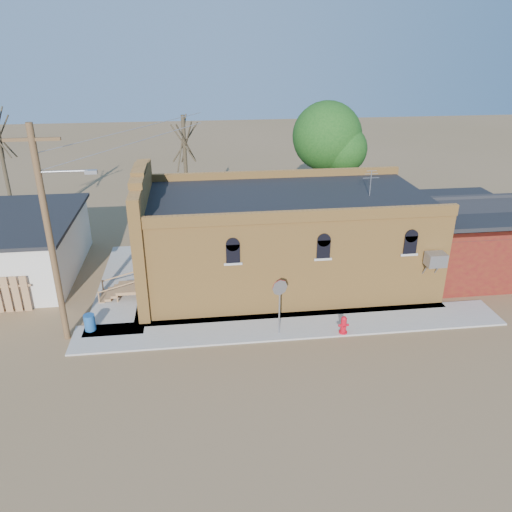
{
  "coord_description": "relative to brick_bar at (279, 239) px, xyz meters",
  "views": [
    {
      "loc": [
        -2.46,
        -17.69,
        11.82
      ],
      "look_at": [
        0.18,
        3.38,
        2.4
      ],
      "focal_mm": 35.0,
      "sensor_mm": 36.0,
      "label": 1
    }
  ],
  "objects": [
    {
      "name": "stop_sign",
      "position": [
        -0.85,
        -5.15,
        -0.3
      ],
      "size": [
        0.67,
        0.28,
        2.55
      ],
      "rotation": [
        0.0,
        0.0,
        -0.09
      ],
      "color": "gray",
      "rests_on": "sidewalk_south"
    },
    {
      "name": "tree_leafy",
      "position": [
        4.36,
        8.01,
        3.59
      ],
      "size": [
        4.4,
        4.4,
        8.15
      ],
      "color": "#4C402B",
      "rests_on": "ground"
    },
    {
      "name": "tree_bare_near",
      "position": [
        -4.64,
        7.51,
        3.62
      ],
      "size": [
        2.8,
        2.8,
        7.65
      ],
      "color": "#4C402B",
      "rests_on": "ground"
    },
    {
      "name": "red_shed",
      "position": [
        9.86,
        0.01,
        -0.07
      ],
      "size": [
        5.4,
        6.4,
        4.3
      ],
      "color": "#5E1012",
      "rests_on": "ground"
    },
    {
      "name": "ground",
      "position": [
        -1.64,
        -5.49,
        -2.34
      ],
      "size": [
        120.0,
        120.0,
        0.0
      ],
      "primitive_type": "plane",
      "color": "brown",
      "rests_on": "ground"
    },
    {
      "name": "fire_hydrant",
      "position": [
        1.9,
        -5.5,
        -1.86
      ],
      "size": [
        0.46,
        0.43,
        0.81
      ],
      "rotation": [
        0.0,
        0.0,
        0.14
      ],
      "color": "red",
      "rests_on": "sidewalk_south"
    },
    {
      "name": "sidewalk_south",
      "position": [
        -0.14,
        -4.59,
        -2.3
      ],
      "size": [
        19.0,
        2.2,
        0.08
      ],
      "primitive_type": "cube",
      "color": "#9E9991",
      "rests_on": "ground"
    },
    {
      "name": "trash_barrel",
      "position": [
        -8.94,
        -3.89,
        -1.89
      ],
      "size": [
        0.49,
        0.49,
        0.73
      ],
      "primitive_type": "cylinder",
      "rotation": [
        0.0,
        0.0,
        -0.04
      ],
      "color": "#1B4C89",
      "rests_on": "sidewalk_west"
    },
    {
      "name": "brick_bar",
      "position": [
        0.0,
        0.0,
        0.0
      ],
      "size": [
        16.4,
        7.97,
        6.3
      ],
      "color": "#C5853C",
      "rests_on": "ground"
    },
    {
      "name": "utility_pole",
      "position": [
        -9.79,
        -4.29,
        2.43
      ],
      "size": [
        3.12,
        0.26,
        9.0
      ],
      "color": "#523521",
      "rests_on": "ground"
    },
    {
      "name": "sidewalk_west",
      "position": [
        -7.94,
        0.51,
        -2.3
      ],
      "size": [
        2.6,
        10.0,
        0.08
      ],
      "primitive_type": "cube",
      "color": "#9E9991",
      "rests_on": "ground"
    }
  ]
}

